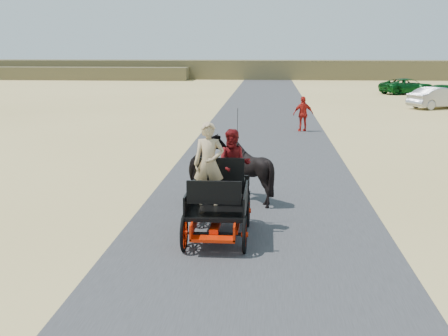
# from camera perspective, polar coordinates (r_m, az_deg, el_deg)

# --- Properties ---
(ground) EXTENTS (140.00, 140.00, 0.00)m
(ground) POSITION_cam_1_polar(r_m,az_deg,el_deg) (13.48, 3.23, -5.42)
(ground) COLOR tan
(road) EXTENTS (6.00, 140.00, 0.01)m
(road) POSITION_cam_1_polar(r_m,az_deg,el_deg) (13.48, 3.23, -5.40)
(road) COLOR #38383A
(road) RESTS_ON ground
(ridge_far) EXTENTS (140.00, 6.00, 2.40)m
(ridge_far) POSITION_cam_1_polar(r_m,az_deg,el_deg) (74.90, 4.50, 9.94)
(ridge_far) COLOR brown
(ridge_far) RESTS_ON ground
(ridge_near) EXTENTS (40.00, 4.00, 1.60)m
(ridge_near) POSITION_cam_1_polar(r_m,az_deg,el_deg) (77.12, -18.72, 9.11)
(ridge_near) COLOR brown
(ridge_near) RESTS_ON ground
(carriage) EXTENTS (1.30, 2.40, 0.72)m
(carriage) POSITION_cam_1_polar(r_m,az_deg,el_deg) (12.28, -0.61, -5.41)
(carriage) COLOR black
(carriage) RESTS_ON ground
(horse_left) EXTENTS (0.91, 2.01, 1.70)m
(horse_left) POSITION_cam_1_polar(r_m,az_deg,el_deg) (15.09, -1.65, -0.15)
(horse_left) COLOR black
(horse_left) RESTS_ON ground
(horse_right) EXTENTS (1.37, 1.54, 1.70)m
(horse_right) POSITION_cam_1_polar(r_m,az_deg,el_deg) (15.01, 2.53, -0.22)
(horse_right) COLOR black
(horse_right) RESTS_ON ground
(driver_man) EXTENTS (0.66, 0.43, 1.80)m
(driver_man) POSITION_cam_1_polar(r_m,az_deg,el_deg) (12.03, -1.55, 0.42)
(driver_man) COLOR tan
(driver_man) RESTS_ON carriage
(passenger_woman) EXTENTS (0.77, 0.60, 1.58)m
(passenger_woman) POSITION_cam_1_polar(r_m,az_deg,el_deg) (12.54, 1.00, 0.39)
(passenger_woman) COLOR #660C0F
(passenger_woman) RESTS_ON carriage
(pedestrian) EXTENTS (1.08, 0.65, 1.73)m
(pedestrian) POSITION_cam_1_polar(r_m,az_deg,el_deg) (27.91, 8.05, 5.46)
(pedestrian) COLOR red
(pedestrian) RESTS_ON ground
(car_b) EXTENTS (4.56, 3.46, 1.44)m
(car_b) POSITION_cam_1_polar(r_m,az_deg,el_deg) (40.90, 20.96, 6.68)
(car_b) COLOR #B2B2B7
(car_b) RESTS_ON ground
(car_c) EXTENTS (4.56, 2.75, 1.24)m
(car_c) POSITION_cam_1_polar(r_m,az_deg,el_deg) (46.88, 21.79, 7.09)
(car_c) COLOR #0C4C19
(car_c) RESTS_ON ground
(car_d) EXTENTS (5.42, 3.95, 1.37)m
(car_d) POSITION_cam_1_polar(r_m,az_deg,el_deg) (52.81, 18.15, 7.90)
(car_d) COLOR #0C4C19
(car_d) RESTS_ON ground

